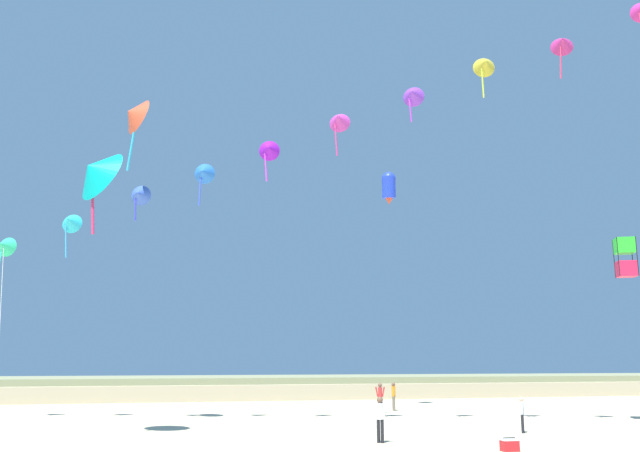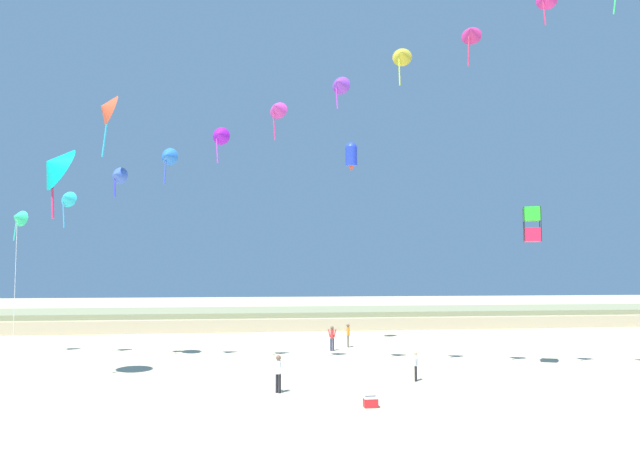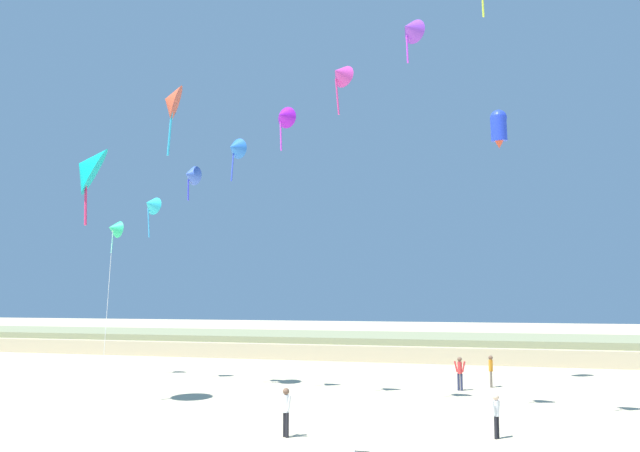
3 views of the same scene
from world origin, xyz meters
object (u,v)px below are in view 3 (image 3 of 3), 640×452
person_mid_center (496,413)px  person_far_left (286,409)px  person_near_left (491,369)px  large_kite_high_solo (499,128)px  large_kite_mid_trail (87,168)px  large_kite_low_lead (171,101)px  person_near_right (460,371)px

person_mid_center → person_far_left: person_far_left is taller
person_near_left → person_far_left: (-6.33, -15.82, -0.01)m
person_far_left → large_kite_high_solo: bearing=68.5°
person_near_left → large_kite_mid_trail: size_ratio=0.43×
person_mid_center → large_kite_high_solo: size_ratio=0.65×
person_near_left → large_kite_high_solo: bearing=70.9°
large_kite_mid_trail → person_far_left: bearing=-18.2°
large_kite_high_solo → large_kite_mid_trail: bearing=-142.3°
person_far_left → large_kite_low_lead: large_kite_low_lead is taller
person_near_left → person_near_right: (-1.52, -1.82, 0.02)m
person_mid_center → large_kite_mid_trail: large_kite_mid_trail is taller
large_kite_mid_trail → person_near_left: bearing=34.4°
large_kite_low_lead → large_kite_mid_trail: bearing=-102.5°
person_near_left → large_kite_low_lead: (-16.42, -6.59, 14.65)m
person_near_left → person_mid_center: (0.82, -13.93, -0.12)m
person_far_left → large_kite_low_lead: size_ratio=0.42×
large_kite_high_solo → person_near_left: bearing=-109.1°
large_kite_low_lead → large_kite_high_solo: large_kite_low_lead is taller
person_near_right → large_kite_high_solo: large_kite_high_solo is taller
person_near_left → large_kite_mid_trail: bearing=-145.6°
large_kite_low_lead → person_near_left: bearing=21.9°
person_near_right → person_far_left: size_ratio=1.03×
person_near_left → person_far_left: bearing=-111.8°
large_kite_high_solo → person_near_right: bearing=-119.8°
large_kite_low_lead → large_kite_mid_trail: (-1.22, -5.51, -4.67)m
person_near_left → large_kite_low_lead: 22.97m
person_near_right → large_kite_high_solo: (2.24, 3.92, 14.01)m
person_near_right → person_far_left: bearing=-109.0°
person_near_right → large_kite_mid_trail: size_ratio=0.44×
person_near_left → person_near_right: size_ratio=0.98×
large_kite_low_lead → large_kite_high_solo: size_ratio=1.75×
large_kite_mid_trail → person_near_right: bearing=32.5°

